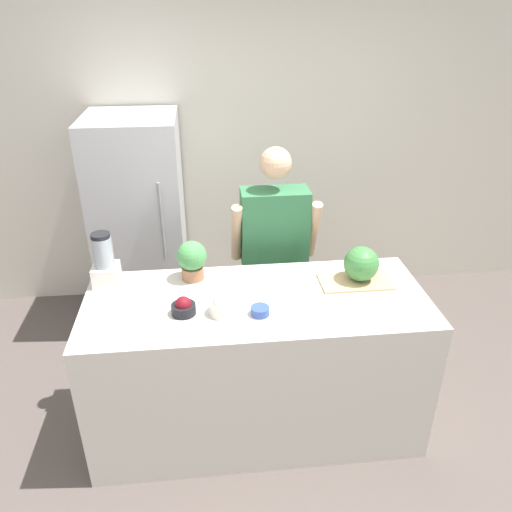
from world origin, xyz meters
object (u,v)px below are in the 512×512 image
watermelon (361,264)px  bowl_cherries (183,307)px  bowl_cream (223,306)px  refrigerator (141,224)px  blender (105,263)px  person (274,258)px  potted_plant (192,259)px  bowl_small_blue (260,311)px

watermelon → bowl_cherries: bearing=-167.4°
bowl_cream → watermelon: bearing=16.8°
refrigerator → blender: (-0.08, -1.06, 0.23)m
watermelon → blender: bearing=174.9°
person → watermelon: size_ratio=7.72×
potted_plant → bowl_small_blue: bearing=-50.1°
bowl_cream → bowl_small_blue: bearing=-10.5°
person → bowl_cream: size_ratio=10.60×
bowl_cherries → bowl_cream: bearing=-4.8°
person → watermelon: person is taller
blender → refrigerator: bearing=85.6°
refrigerator → blender: size_ratio=5.18×
bowl_cream → bowl_small_blue: size_ratio=1.50×
bowl_cream → bowl_cherries: bearing=175.2°
watermelon → bowl_cherries: (-1.03, -0.23, -0.08)m
person → watermelon: bearing=-53.3°
blender → bowl_cherries: bearing=-38.8°
watermelon → bowl_small_blue: 0.70m
bowl_cherries → potted_plant: size_ratio=0.54×
watermelon → bowl_cherries: watermelon is taller
watermelon → bowl_small_blue: bearing=-155.7°
refrigerator → potted_plant: bearing=-68.3°
watermelon → potted_plant: 1.00m
blender → potted_plant: 0.50m
person → bowl_cherries: size_ratio=12.21×
bowl_cream → potted_plant: (-0.16, 0.39, 0.08)m
blender → potted_plant: (0.50, 0.01, -0.01)m
bowl_small_blue → potted_plant: (-0.35, 0.43, 0.11)m
refrigerator → bowl_cherries: (0.37, -1.42, 0.13)m
bowl_cherries → bowl_cream: bowl_cream is taller
person → bowl_cherries: 1.02m
person → blender: (-1.06, -0.44, 0.26)m
person → bowl_small_blue: person is taller
bowl_small_blue → potted_plant: size_ratio=0.42×
blender → potted_plant: bearing=0.8°
bowl_cream → blender: blender is taller
bowl_cherries → blender: (-0.45, 0.36, 0.10)m
person → blender: size_ratio=4.90×
bowl_small_blue → blender: (-0.86, 0.42, 0.12)m
bowl_cream → person: bearing=64.5°
bowl_cherries → potted_plant: potted_plant is taller
person → bowl_small_blue: bearing=-103.0°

